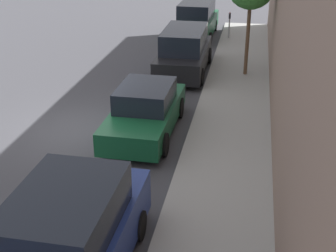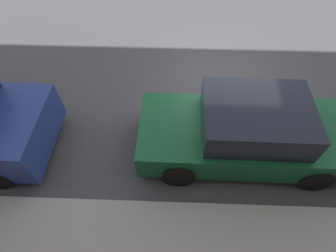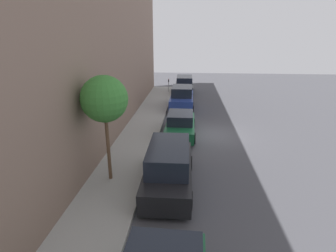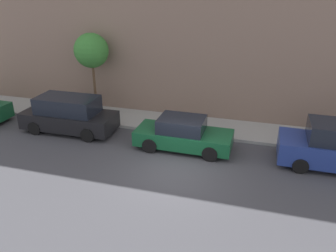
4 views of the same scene
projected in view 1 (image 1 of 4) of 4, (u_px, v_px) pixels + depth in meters
ground_plane at (79, 130)px, 14.98m from camera, size 60.00×60.00×0.00m
sidewalk at (229, 140)px, 14.16m from camera, size 2.53×32.00×0.15m
parked_suv_second at (68, 242)px, 8.46m from camera, size 2.08×4.82×1.98m
parked_sedan_third at (145, 111)px, 14.51m from camera, size 1.92×4.52×1.54m
parked_minivan_fourth at (184, 52)px, 19.92m from camera, size 2.02×4.92×1.90m
parked_minivan_fifth at (196, 20)px, 25.71m from camera, size 2.03×4.95×1.90m
parking_meter_far at (229, 22)px, 24.79m from camera, size 0.11×0.15×1.38m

